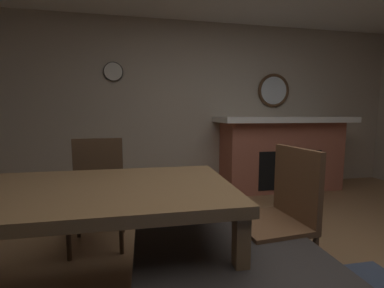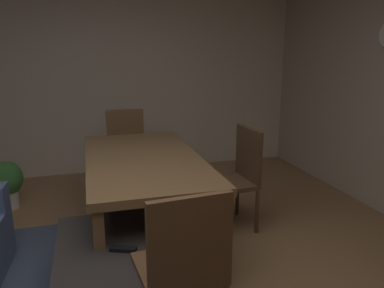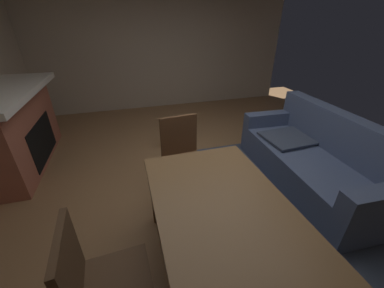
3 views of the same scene
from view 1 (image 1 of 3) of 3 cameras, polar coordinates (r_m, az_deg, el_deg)
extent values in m
cube|color=#B7A893|center=(4.04, 1.37, 8.27)|extent=(7.07, 0.12, 2.53)
cube|color=#9E5642|center=(4.19, 19.07, -2.43)|extent=(1.78, 0.60, 1.03)
cube|color=black|center=(4.00, 20.83, -5.36)|extent=(0.98, 0.10, 0.56)
cube|color=white|center=(4.10, 19.71, 5.18)|extent=(2.02, 0.76, 0.08)
torus|color=#4C331E|center=(4.39, 17.80, 11.31)|extent=(0.54, 0.05, 0.54)
cylinder|color=silver|center=(4.39, 17.80, 11.31)|extent=(0.45, 0.01, 0.45)
cube|color=black|center=(1.51, 11.90, -21.73)|extent=(0.11, 0.17, 0.02)
cube|color=brown|center=(1.61, -25.50, -9.87)|extent=(1.83, 0.94, 0.06)
cube|color=brown|center=(1.42, 10.73, -28.14)|extent=(0.07, 0.07, 0.68)
cube|color=brown|center=(2.11, 2.28, -15.90)|extent=(0.07, 0.07, 0.68)
cube|color=brown|center=(1.84, 16.84, -16.66)|extent=(0.48, 0.48, 0.04)
cube|color=brown|center=(1.87, 22.32, -8.09)|extent=(0.08, 0.44, 0.48)
cylinder|color=brown|center=(1.70, 14.28, -27.24)|extent=(0.04, 0.04, 0.41)
cylinder|color=brown|center=(2.01, 8.11, -21.49)|extent=(0.04, 0.04, 0.41)
cylinder|color=brown|center=(1.91, 25.67, -23.67)|extent=(0.04, 0.04, 0.41)
cylinder|color=brown|center=(2.19, 18.30, -19.30)|extent=(0.04, 0.04, 0.41)
cube|color=#513823|center=(2.41, -20.47, -11.19)|extent=(0.46, 0.46, 0.04)
cube|color=#513823|center=(2.54, -20.20, -4.22)|extent=(0.44, 0.06, 0.48)
cylinder|color=#513823|center=(2.29, -15.57, -18.03)|extent=(0.04, 0.04, 0.41)
cylinder|color=#513823|center=(2.33, -25.94, -17.92)|extent=(0.04, 0.04, 0.41)
cylinder|color=#513823|center=(2.65, -15.34, -14.46)|extent=(0.04, 0.04, 0.41)
cylinder|color=#513823|center=(2.70, -24.14, -14.47)|extent=(0.04, 0.04, 0.41)
cylinder|color=silver|center=(3.92, -17.19, 15.22)|extent=(0.25, 0.03, 0.25)
torus|color=black|center=(3.92, -17.19, 15.22)|extent=(0.27, 0.02, 0.27)
camera|label=2|loc=(2.84, 57.93, 12.66)|focal=34.81mm
camera|label=3|loc=(2.55, -45.78, 21.20)|focal=21.40mm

